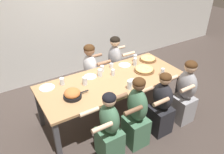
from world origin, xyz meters
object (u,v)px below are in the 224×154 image
Objects in this scene: drinking_glass_e at (113,73)px; drinking_glass_f at (130,85)px; empty_plate_d at (133,82)px; diner_near_midleft at (109,130)px; diner_near_right at (185,95)px; drinking_glass_c at (135,59)px; pizza_board_main at (148,59)px; drinking_glass_b at (135,62)px; diner_near_center at (136,116)px; pizza_board_second at (144,69)px; skillet_bowl at (72,94)px; empty_plate_b at (125,65)px; diner_far_midright at (115,66)px; drinking_glass_i at (85,81)px; diner_far_center at (91,74)px; diner_near_midright at (161,107)px; cocktail_glass_blue at (112,66)px; drinking_glass_g at (102,69)px; drinking_glass_d at (62,82)px; drinking_glass_a at (100,73)px; drinking_glass_h at (162,73)px; empty_plate_a at (47,88)px; empty_plate_c at (90,77)px.

drinking_glass_f reaches higher than drinking_glass_e.
diner_near_midleft reaches higher than empty_plate_d.
empty_plate_d is at bearing 57.48° from diner_near_right.
drinking_glass_c is 1.12m from diner_near_right.
drinking_glass_c is (-0.25, 0.08, 0.03)m from pizza_board_main.
diner_near_center reaches higher than drinking_glass_b.
pizza_board_second is at bearing -138.26° from pizza_board_main.
empty_plate_d is (1.01, -0.13, -0.05)m from skillet_bowl.
pizza_board_second is 0.99m from diner_near_center.
diner_far_midright is at bearing 82.10° from empty_plate_b.
drinking_glass_i is (-0.54, -0.02, 0.01)m from drinking_glass_e.
diner_far_center is at bearing 140.33° from empty_plate_b.
diner_near_midright is (0.91, -0.82, -0.33)m from drinking_glass_i.
drinking_glass_e reaches higher than cocktail_glass_blue.
diner_near_midright is at bearing -117.66° from pizza_board_main.
drinking_glass_g is at bearing -1.63° from diner_near_center.
skillet_bowl is at bearing -167.95° from pizza_board_main.
cocktail_glass_blue is 0.97m from drinking_glass_d.
drinking_glass_g is at bearing 96.89° from drinking_glass_f.
drinking_glass_h is (0.90, -0.55, 0.01)m from drinking_glass_a.
drinking_glass_b reaches higher than drinking_glass_e.
empty_plate_b is at bearing -42.99° from diner_near_midleft.
cocktail_glass_blue is 0.27m from drinking_glass_e.
skillet_bowl is 0.73m from diner_near_midleft.
diner_near_midleft is (0.50, -1.05, -0.28)m from empty_plate_a.
empty_plate_b is 1.87× the size of drinking_glass_d.
empty_plate_a is 1.46m from empty_plate_b.
drinking_glass_i is 0.11× the size of diner_near_center.
diner_far_center is (-0.29, 0.98, -0.24)m from empty_plate_d.
diner_near_midright is at bearing -90.00° from diner_near_midleft.
drinking_glass_d is at bearing -178.85° from drinking_glass_c.
pizza_board_main is at bearing 1.13° from diner_near_right.
drinking_glass_g is (-0.63, 0.13, -0.02)m from drinking_glass_b.
diner_far_center is (-0.25, 0.37, -0.28)m from cocktail_glass_blue.
diner_far_midright is (0.56, -0.00, 0.01)m from diner_far_center.
drinking_glass_a is at bearing 27.24° from skillet_bowl.
empty_plate_b and empty_plate_d have the same top height.
drinking_glass_b reaches higher than pizza_board_second.
diner_near_right reaches higher than drinking_glass_i.
drinking_glass_g reaches higher than drinking_glass_e.
drinking_glass_b is 1.18m from diner_near_center.
drinking_glass_b is at bearing 11.36° from diner_far_midright.
diner_near_midright reaches higher than empty_plate_c.
empty_plate_a is at bearing 175.54° from empty_plate_c.
empty_plate_c is 0.18× the size of diner_near_center.
empty_plate_c is 1.83× the size of drinking_glass_d.
drinking_glass_b is at bearing -20.41° from cocktail_glass_blue.
drinking_glass_f is at bearing -61.13° from empty_plate_c.
empty_plate_d is 1.92× the size of drinking_glass_e.
empty_plate_c is at bearing 175.83° from drinking_glass_b.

